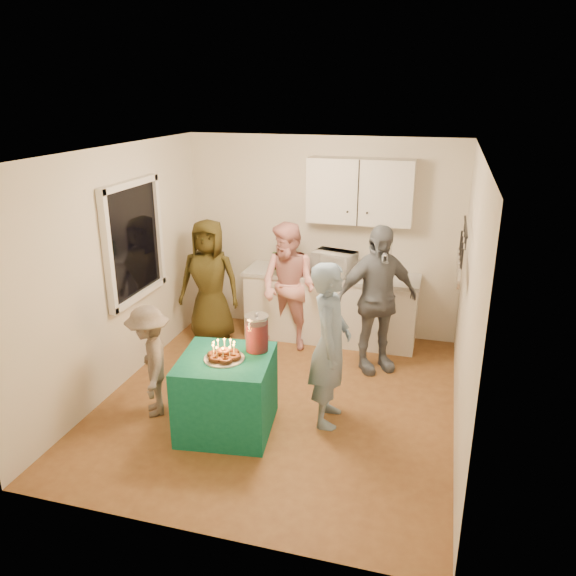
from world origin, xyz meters
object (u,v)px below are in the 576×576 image
(punch_jar, at_px, (257,334))
(woman_back_left, at_px, (209,281))
(child_near_left, at_px, (150,361))
(microwave, at_px, (334,263))
(woman_back_center, at_px, (289,287))
(woman_back_right, at_px, (376,299))
(counter, at_px, (331,308))
(party_table, at_px, (227,393))
(man_birthday, at_px, (330,345))

(punch_jar, bearing_deg, woman_back_left, 126.03)
(child_near_left, bearing_deg, punch_jar, 67.69)
(microwave, relative_size, woman_back_left, 0.32)
(microwave, relative_size, woman_back_center, 0.32)
(woman_back_left, height_order, woman_back_right, woman_back_right)
(woman_back_right, bearing_deg, child_near_left, -175.99)
(counter, xyz_separation_m, party_table, (-0.53, -2.34, -0.05))
(party_table, bearing_deg, punch_jar, 45.30)
(punch_jar, height_order, woman_back_left, woman_back_left)
(counter, height_order, woman_back_left, woman_back_left)
(man_birthday, relative_size, woman_back_center, 1.02)
(microwave, distance_m, man_birthday, 1.97)
(man_birthday, relative_size, woman_back_right, 0.95)
(woman_back_right, bearing_deg, counter, 99.69)
(man_birthday, height_order, woman_back_center, man_birthday)
(microwave, distance_m, woman_back_center, 0.67)
(man_birthday, xyz_separation_m, woman_back_right, (0.28, 1.23, 0.05))
(woman_back_center, xyz_separation_m, child_near_left, (-0.90, -1.89, -0.23))
(counter, distance_m, woman_back_right, 1.05)
(woman_back_left, height_order, child_near_left, woman_back_left)
(microwave, relative_size, woman_back_right, 0.30)
(punch_jar, bearing_deg, child_near_left, -170.59)
(punch_jar, distance_m, woman_back_right, 1.70)
(counter, height_order, microwave, microwave)
(microwave, distance_m, party_table, 2.50)
(man_birthday, xyz_separation_m, woman_back_left, (-1.88, 1.48, -0.02))
(counter, distance_m, child_near_left, 2.66)
(punch_jar, xyz_separation_m, man_birthday, (0.68, 0.17, -0.11))
(counter, distance_m, microwave, 0.62)
(counter, relative_size, punch_jar, 6.47)
(woman_back_center, bearing_deg, man_birthday, -41.17)
(counter, bearing_deg, woman_back_right, -46.33)
(woman_back_left, relative_size, woman_back_center, 1.00)
(woman_back_right, bearing_deg, microwave, 98.38)
(punch_jar, bearing_deg, woman_back_center, 95.41)
(counter, distance_m, punch_jar, 2.18)
(party_table, distance_m, man_birthday, 1.10)
(punch_jar, height_order, woman_back_center, woman_back_center)
(punch_jar, relative_size, child_near_left, 0.29)
(microwave, xyz_separation_m, woman_back_left, (-1.53, -0.44, -0.25))
(punch_jar, bearing_deg, woman_back_right, 55.66)
(woman_back_right, bearing_deg, woman_back_center, 130.54)
(man_birthday, xyz_separation_m, child_near_left, (-1.75, -0.35, -0.24))
(microwave, height_order, woman_back_right, woman_back_right)
(microwave, xyz_separation_m, child_near_left, (-1.39, -2.28, -0.47))
(counter, relative_size, man_birthday, 1.34)
(party_table, relative_size, woman_back_left, 0.53)
(counter, xyz_separation_m, woman_back_right, (0.66, -0.69, 0.44))
(woman_back_left, bearing_deg, counter, 10.72)
(counter, height_order, child_near_left, child_near_left)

